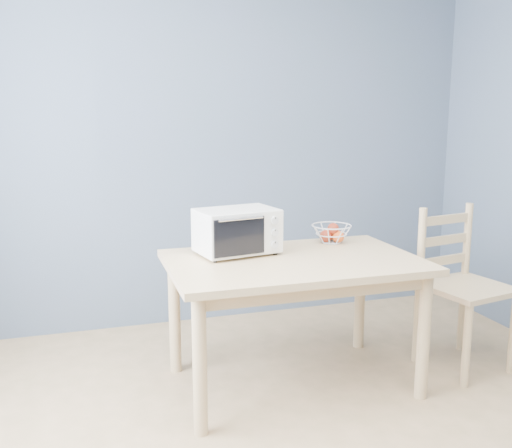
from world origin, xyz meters
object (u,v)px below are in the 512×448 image
object	(u,v)px
dining_table	(293,276)
toaster_oven	(234,231)
fruit_basket	(331,233)
dining_chair	(461,289)

from	to	relation	value
dining_table	toaster_oven	bearing A→B (deg)	145.63
dining_table	fruit_basket	size ratio (longest dim) A/B	4.83
dining_table	dining_chair	bearing A→B (deg)	-3.00
dining_table	toaster_oven	size ratio (longest dim) A/B	2.82
dining_chair	dining_table	bearing A→B (deg)	166.34
fruit_basket	dining_chair	distance (m)	0.86
toaster_oven	fruit_basket	distance (m)	0.67
toaster_oven	fruit_basket	world-z (taller)	toaster_oven
toaster_oven	dining_chair	bearing A→B (deg)	-21.15
dining_table	toaster_oven	xyz separation A→B (m)	(-0.29, 0.20, 0.24)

